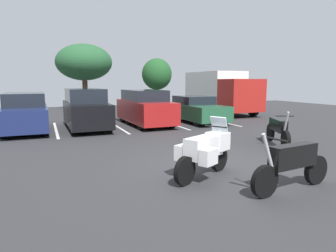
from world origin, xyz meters
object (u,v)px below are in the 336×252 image
at_px(motorcycle_touring, 206,150).
at_px(car_black, 86,109).
at_px(motorcycle_second, 278,129).
at_px(car_navy, 25,113).
at_px(car_green, 196,109).
at_px(box_truck, 220,91).
at_px(motorcycle_third, 292,163).
at_px(car_red, 145,108).

height_order(motorcycle_touring, car_black, car_black).
bearing_deg(motorcycle_second, car_black, 132.56).
distance_m(car_navy, car_green, 8.78).
bearing_deg(motorcycle_second, car_green, 88.63).
bearing_deg(motorcycle_touring, box_truck, 56.72).
bearing_deg(car_black, car_green, 1.68).
bearing_deg(car_black, motorcycle_touring, -79.10).
bearing_deg(box_truck, motorcycle_third, -116.56).
distance_m(car_navy, car_red, 5.74).
relative_size(car_black, car_green, 1.03).
relative_size(motorcycle_touring, motorcycle_third, 0.85).
xyz_separation_m(car_red, car_green, (3.04, -0.03, -0.19)).
distance_m(motorcycle_second, car_black, 8.79).
xyz_separation_m(car_black, box_truck, (9.91, 3.82, 0.63)).
xyz_separation_m(motorcycle_third, car_black, (-2.89, 10.23, 0.36)).
bearing_deg(box_truck, car_green, -136.29).
bearing_deg(motorcycle_touring, car_black, 100.90).
relative_size(motorcycle_touring, car_green, 0.44).
height_order(motorcycle_touring, car_red, car_red).
distance_m(car_green, box_truck, 5.35).
distance_m(motorcycle_third, car_navy, 11.96).
height_order(car_red, car_green, car_red).
xyz_separation_m(motorcycle_third, car_green, (3.21, 10.41, 0.13)).
bearing_deg(motorcycle_second, car_navy, 141.64).
bearing_deg(motorcycle_touring, car_red, 81.20).
distance_m(car_black, car_red, 3.07).
relative_size(car_navy, box_truck, 0.71).
xyz_separation_m(car_navy, car_black, (2.67, -0.35, 0.08)).
xyz_separation_m(car_green, box_truck, (3.81, 3.65, 0.86)).
xyz_separation_m(motorcycle_second, car_black, (-5.94, 6.47, 0.38)).
relative_size(motorcycle_touring, motorcycle_second, 0.91).
distance_m(motorcycle_second, car_navy, 10.99).
distance_m(motorcycle_touring, car_green, 9.94).
height_order(motorcycle_touring, car_green, car_green).
xyz_separation_m(car_navy, box_truck, (12.59, 3.48, 0.71)).
bearing_deg(motorcycle_third, car_black, 105.75).
bearing_deg(car_navy, car_green, -1.11).
height_order(car_black, car_red, car_black).
xyz_separation_m(motorcycle_touring, car_green, (4.42, 8.90, 0.06)).
bearing_deg(motorcycle_second, car_red, 113.33).
bearing_deg(box_truck, car_navy, -164.57).
distance_m(car_navy, box_truck, 13.08).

